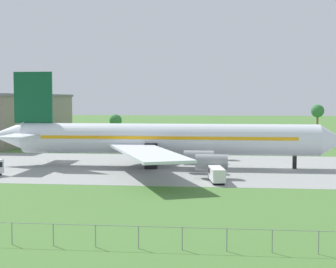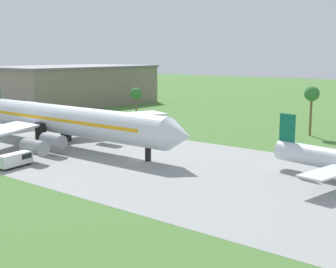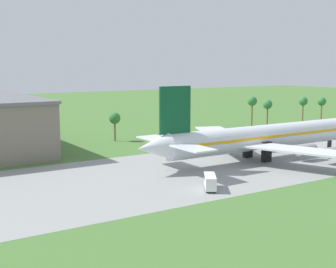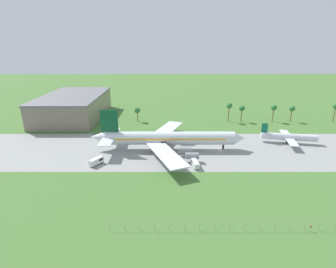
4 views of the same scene
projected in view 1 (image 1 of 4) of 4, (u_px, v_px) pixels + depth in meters
name	position (u px, v px, depth m)	size (l,w,h in m)	color
ground_plane	(288.00, 169.00, 99.27)	(600.00, 600.00, 0.00)	#477233
taxiway_strip	(288.00, 169.00, 99.27)	(320.00, 44.00, 0.02)	gray
jet_airliner	(161.00, 139.00, 102.05)	(71.26, 60.54, 18.99)	silver
fuel_truck	(216.00, 174.00, 83.45)	(2.98, 6.67, 2.47)	black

